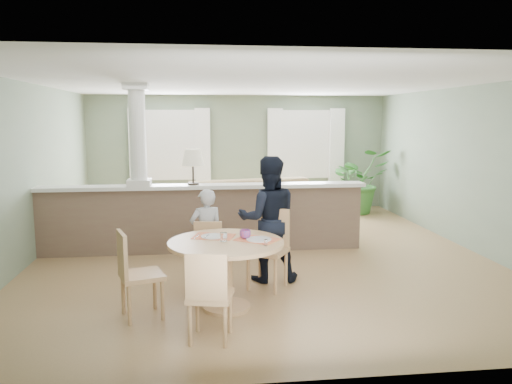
{
  "coord_description": "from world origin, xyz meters",
  "views": [
    {
      "loc": [
        -0.98,
        -7.8,
        2.16
      ],
      "look_at": [
        -0.18,
        -1.0,
        1.15
      ],
      "focal_mm": 35.0,
      "sensor_mm": 36.0,
      "label": 1
    }
  ],
  "objects": [
    {
      "name": "ground",
      "position": [
        0.0,
        0.0,
        0.0
      ],
      "size": [
        8.0,
        8.0,
        0.0
      ],
      "primitive_type": "plane",
      "color": "#A58057",
      "rests_on": "ground"
    },
    {
      "name": "room_shell",
      "position": [
        -0.03,
        0.63,
        1.81
      ],
      "size": [
        7.02,
        8.02,
        2.71
      ],
      "color": "gray",
      "rests_on": "ground"
    },
    {
      "name": "pony_wall",
      "position": [
        -0.99,
        0.2,
        0.71
      ],
      "size": [
        5.32,
        0.38,
        2.7
      ],
      "color": "brown",
      "rests_on": "ground"
    },
    {
      "name": "sofa",
      "position": [
        0.17,
        1.79,
        0.47
      ],
      "size": [
        3.43,
        1.9,
        0.95
      ],
      "primitive_type": "imported",
      "rotation": [
        0.0,
        0.0,
        0.2
      ],
      "color": "olive",
      "rests_on": "ground"
    },
    {
      "name": "houseplant",
      "position": [
        2.7,
        3.2,
        0.74
      ],
      "size": [
        1.53,
        1.39,
        1.49
      ],
      "primitive_type": "imported",
      "rotation": [
        0.0,
        0.0,
        0.19
      ],
      "color": "#336E2C",
      "rests_on": "ground"
    },
    {
      "name": "dining_table",
      "position": [
        -0.67,
        -2.31,
        0.63
      ],
      "size": [
        1.31,
        1.31,
        0.9
      ],
      "rotation": [
        0.0,
        0.0,
        -0.29
      ],
      "color": "tan",
      "rests_on": "ground"
    },
    {
      "name": "chair_far_boy",
      "position": [
        -0.87,
        -1.57,
        0.47
      ],
      "size": [
        0.43,
        0.43,
        0.84
      ],
      "rotation": [
        0.0,
        0.0,
        -0.13
      ],
      "color": "tan",
      "rests_on": "ground"
    },
    {
      "name": "chair_far_man",
      "position": [
        -0.07,
        -1.62,
        0.56
      ],
      "size": [
        0.62,
        0.62,
        1.01
      ],
      "rotation": [
        0.0,
        0.0,
        -0.53
      ],
      "color": "tan",
      "rests_on": "ground"
    },
    {
      "name": "chair_near",
      "position": [
        -0.89,
        -3.19,
        0.51
      ],
      "size": [
        0.49,
        0.49,
        0.92
      ],
      "rotation": [
        0.0,
        0.0,
        2.93
      ],
      "color": "tan",
      "rests_on": "ground"
    },
    {
      "name": "chair_side",
      "position": [
        -1.68,
        -2.48,
        0.54
      ],
      "size": [
        0.55,
        0.55,
        0.97
      ],
      "rotation": [
        0.0,
        0.0,
        1.89
      ],
      "color": "tan",
      "rests_on": "ground"
    },
    {
      "name": "child_person",
      "position": [
        -0.87,
        -1.21,
        0.62
      ],
      "size": [
        0.51,
        0.39,
        1.24
      ],
      "primitive_type": "imported",
      "rotation": [
        0.0,
        0.0,
        3.36
      ],
      "color": "#ADADB3",
      "rests_on": "ground"
    },
    {
      "name": "man_person",
      "position": [
        -0.05,
        -1.35,
        0.84
      ],
      "size": [
        0.83,
        0.66,
        1.68
      ],
      "primitive_type": "imported",
      "rotation": [
        0.0,
        0.0,
        3.11
      ],
      "color": "black",
      "rests_on": "ground"
    }
  ]
}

